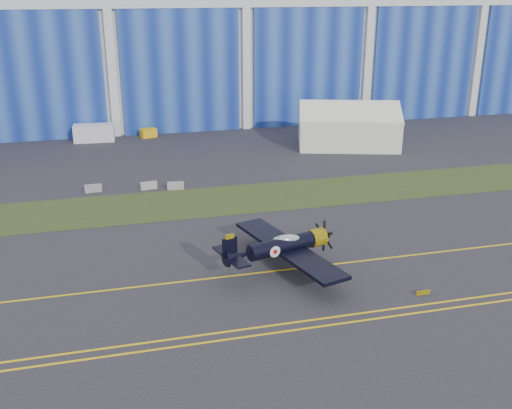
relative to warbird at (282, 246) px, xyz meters
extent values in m
plane|color=#2E2D35|center=(-12.19, 4.94, -2.31)|extent=(260.00, 260.00, 0.00)
cube|color=#475128|center=(-12.19, 18.94, -2.29)|extent=(260.00, 10.00, 0.02)
cube|color=silver|center=(-12.19, 76.94, 12.69)|extent=(220.00, 45.00, 30.00)
cube|color=#173297|center=(-12.19, 54.14, 7.69)|extent=(220.00, 0.60, 20.00)
cube|color=silver|center=(-12.19, 54.09, 18.29)|extent=(220.00, 0.70, 1.20)
cube|color=yellow|center=(-12.19, -0.06, -2.30)|extent=(200.00, 0.20, 0.02)
cube|color=yellow|center=(-12.19, -9.56, -2.30)|extent=(80.00, 0.20, 0.02)
cube|color=yellow|center=(-12.19, -8.56, -2.30)|extent=(80.00, 0.20, 0.02)
cube|color=yellow|center=(9.81, -7.06, -2.13)|extent=(1.20, 0.15, 0.35)
cube|color=silver|center=(-15.78, 51.29, -0.95)|extent=(6.41, 2.96, 2.70)
cube|color=yellow|center=(-7.22, 51.89, -1.59)|extent=(2.79, 2.19, 1.43)
cube|color=gray|center=(-15.97, 25.75, -1.86)|extent=(2.04, 0.74, 0.90)
cube|color=#9F9698|center=(-9.40, 25.18, -1.86)|extent=(2.07, 0.90, 0.90)
cube|color=#9D8F97|center=(-6.24, 24.30, -1.86)|extent=(2.05, 0.78, 0.90)
camera|label=1|loc=(-13.78, -45.15, 21.19)|focal=42.00mm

